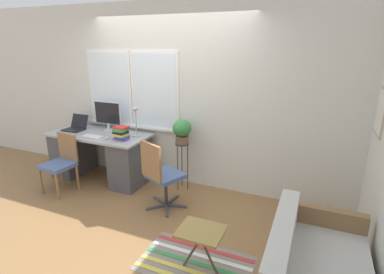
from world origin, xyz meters
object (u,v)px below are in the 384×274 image
at_px(desk_chair_wooden, 61,162).
at_px(office_chair_swivel, 161,174).
at_px(desk_lamp, 136,117).
at_px(monitor, 108,115).
at_px(laptop, 76,127).
at_px(mouse, 107,138).
at_px(folding_stool, 201,234).
at_px(book_stack, 121,133).
at_px(keyboard, 92,137).
at_px(plant_stand, 182,152).
at_px(potted_plant, 182,130).

bearing_deg(desk_chair_wooden, office_chair_swivel, 9.67).
xyz_separation_m(desk_lamp, office_chair_swivel, (0.73, -0.58, -0.55)).
bearing_deg(office_chair_swivel, desk_chair_wooden, 28.40).
distance_m(monitor, office_chair_swivel, 1.56).
bearing_deg(laptop, mouse, -14.86).
relative_size(laptop, folding_stool, 0.70).
bearing_deg(book_stack, laptop, 171.24).
bearing_deg(keyboard, office_chair_swivel, -11.35).
relative_size(mouse, desk_chair_wooden, 0.09).
relative_size(monitor, folding_stool, 1.06).
xyz_separation_m(laptop, plant_stand, (1.86, 0.14, -0.22)).
bearing_deg(potted_plant, desk_lamp, -176.45).
xyz_separation_m(monitor, desk_lamp, (0.58, -0.07, 0.03)).
distance_m(mouse, desk_chair_wooden, 0.75).
height_order(book_stack, folding_stool, book_stack).
relative_size(plant_stand, folding_stool, 1.57).
relative_size(keyboard, desk_lamp, 0.72).
relative_size(laptop, desk_chair_wooden, 0.38).
bearing_deg(keyboard, plant_stand, 15.34).
distance_m(desk_chair_wooden, folding_stool, 2.62).
bearing_deg(book_stack, desk_chair_wooden, -149.82).
relative_size(keyboard, mouse, 4.48).
xyz_separation_m(desk_lamp, plant_stand, (0.74, 0.05, -0.46)).
distance_m(laptop, desk_chair_wooden, 0.74).
bearing_deg(laptop, keyboard, -22.57).
xyz_separation_m(laptop, keyboard, (0.53, -0.22, -0.04)).
relative_size(keyboard, potted_plant, 0.93).
relative_size(monitor, plant_stand, 0.68).
bearing_deg(folding_stool, keyboard, 152.83).
xyz_separation_m(plant_stand, folding_stool, (0.89, -1.50, -0.18)).
height_order(mouse, potted_plant, potted_plant).
bearing_deg(plant_stand, office_chair_swivel, -91.26).
xyz_separation_m(monitor, desk_chair_wooden, (-0.29, -0.78, -0.56)).
bearing_deg(desk_chair_wooden, plant_stand, 30.22).
xyz_separation_m(desk_chair_wooden, potted_plant, (1.62, 0.75, 0.47)).
distance_m(book_stack, plant_stand, 0.93).
distance_m(office_chair_swivel, plant_stand, 0.64).
distance_m(desk_chair_wooden, plant_stand, 1.79).
height_order(monitor, office_chair_swivel, monitor).
height_order(monitor, keyboard, monitor).
distance_m(laptop, office_chair_swivel, 1.94).
relative_size(desk_lamp, potted_plant, 1.29).
bearing_deg(desk_lamp, office_chair_swivel, -38.52).
relative_size(potted_plant, folding_stool, 0.77).
bearing_deg(office_chair_swivel, monitor, -2.43).
height_order(book_stack, desk_chair_wooden, book_stack).
bearing_deg(mouse, potted_plant, 18.49).
relative_size(book_stack, office_chair_swivel, 0.23).
xyz_separation_m(keyboard, plant_stand, (1.33, 0.36, -0.17)).
height_order(monitor, book_stack, monitor).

